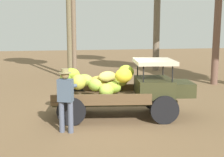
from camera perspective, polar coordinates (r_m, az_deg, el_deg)
The scene contains 3 objects.
ground_plane at distance 10.00m, azimuth -0.15°, elevation -7.11°, with size 60.00×60.00×0.00m, color brown.
truck at distance 9.73m, azimuth 2.40°, elevation -1.74°, with size 4.60×2.25×1.87m.
farmer at distance 8.30m, azimuth -8.82°, elevation -3.40°, with size 0.56×0.53×1.79m.
Camera 1 is at (-1.79, -9.41, 2.88)m, focal length 48.04 mm.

